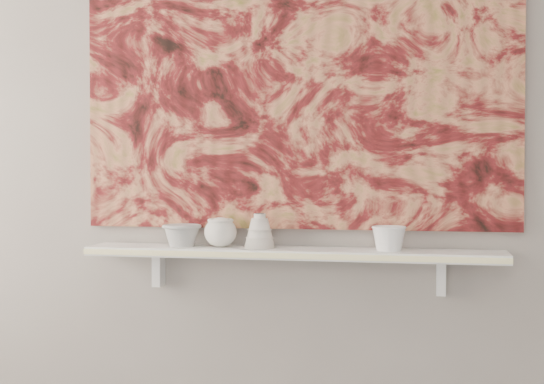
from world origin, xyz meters
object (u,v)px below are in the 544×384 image
(bowl_white, at_px, (389,238))
(painting, at_px, (295,68))
(bowl_grey, at_px, (182,235))
(bell_vessel, at_px, (260,231))
(shelf, at_px, (291,253))
(cup_cream, at_px, (221,232))

(bowl_white, bearing_deg, painting, 165.99)
(bowl_grey, distance_m, bell_vessel, 0.27)
(shelf, relative_size, cup_cream, 12.72)
(painting, distance_m, bowl_white, 0.66)
(cup_cream, xyz_separation_m, bowl_white, (0.57, 0.00, -0.01))
(bowl_grey, bearing_deg, bowl_white, 0.00)
(cup_cream, height_order, bowl_white, cup_cream)
(bell_vessel, bearing_deg, cup_cream, 180.00)
(cup_cream, relative_size, bell_vessel, 0.95)
(painting, distance_m, bell_vessel, 0.57)
(bowl_grey, bearing_deg, shelf, 0.00)
(painting, bearing_deg, bell_vessel, -143.19)
(painting, xyz_separation_m, bowl_white, (0.32, -0.08, -0.57))
(shelf, bearing_deg, bell_vessel, 180.00)
(painting, height_order, bell_vessel, painting)
(shelf, distance_m, bowl_grey, 0.39)
(painting, bearing_deg, bowl_white, -14.01)
(cup_cream, bearing_deg, bowl_grey, 180.00)
(shelf, relative_size, bell_vessel, 12.07)
(bell_vessel, height_order, bowl_white, bell_vessel)
(cup_cream, distance_m, bell_vessel, 0.14)
(shelf, height_order, bowl_white, bowl_white)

